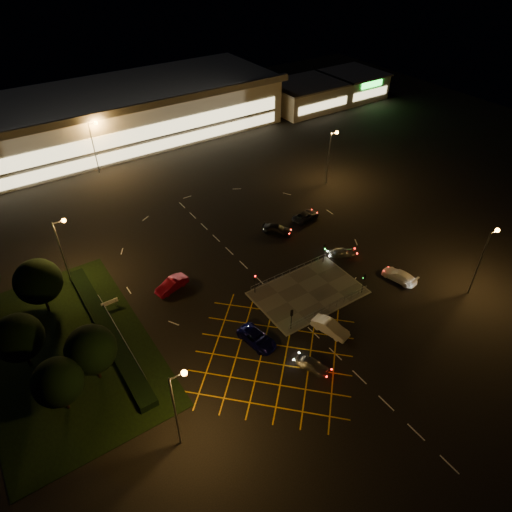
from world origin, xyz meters
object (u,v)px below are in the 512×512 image
signal_se (364,280)px  car_approach_white (399,276)px  car_left_blue (257,338)px  car_right_silver (342,252)px  signal_sw (292,316)px  car_near_silver (312,365)px  car_east_grey (306,216)px  car_far_dkgrey (277,229)px  car_queue_white (330,327)px  signal_nw (255,280)px  car_circ_red (172,285)px  signal_ne (324,250)px

signal_se → car_approach_white: (6.25, -0.86, -1.64)m
car_left_blue → car_right_silver: bearing=10.1°
signal_se → signal_sw: bearing=0.0°
car_near_silver → car_left_blue: 7.32m
car_near_silver → car_east_grey: (18.76, 24.59, 0.03)m
car_far_dkgrey → car_queue_white: bearing=-148.2°
signal_sw → car_right_silver: signal_sw is taller
car_far_dkgrey → signal_se: bearing=-125.7°
signal_nw → car_circ_red: bearing=142.2°
signal_se → car_left_blue: signal_se is taller
car_queue_white → car_right_silver: 15.78m
signal_se → signal_ne: same height
signal_se → signal_ne: bearing=-90.0°
signal_se → car_right_silver: size_ratio=0.84×
car_left_blue → car_circ_red: car_circ_red is taller
car_far_dkgrey → car_right_silver: bearing=-105.4°
car_queue_white → car_circ_red: car_circ_red is taller
signal_se → signal_nw: (-12.00, 7.99, 0.00)m
car_left_blue → car_approach_white: car_left_blue is taller
signal_sw → car_left_blue: signal_sw is taller
car_approach_white → car_far_dkgrey: bearing=-79.8°
signal_sw → car_right_silver: size_ratio=0.84×
car_left_blue → car_right_silver: size_ratio=1.40×
car_approach_white → car_near_silver: bearing=3.4°
signal_nw → car_queue_white: (3.74, -10.99, -1.58)m
car_circ_red → car_east_grey: bearing=82.7°
signal_se → car_east_grey: signal_se is taller
signal_sw → car_queue_white: signal_sw is taller
signal_ne → car_right_silver: size_ratio=0.84×
signal_ne → car_circ_red: signal_ne is taller
car_far_dkgrey → car_right_silver: car_far_dkgrey is taller
signal_sw → car_circ_red: bearing=-59.1°
car_near_silver → car_far_dkgrey: size_ratio=0.80×
signal_nw → car_left_blue: signal_nw is taller
car_left_blue → car_far_dkgrey: size_ratio=1.10×
car_near_silver → car_east_grey: car_east_grey is taller
signal_sw → car_approach_white: (18.25, -0.86, -1.64)m
car_right_silver → car_approach_white: (2.88, -8.51, 0.09)m
car_right_silver → car_approach_white: car_approach_white is taller
car_near_silver → car_far_dkgrey: (12.45, 23.96, 0.04)m
car_queue_white → car_circ_red: bearing=109.1°
car_queue_white → car_right_silver: car_queue_white is taller
car_approach_white → signal_se: bearing=-19.3°
car_near_silver → car_left_blue: size_ratio=0.73×
signal_sw → car_right_silver: 17.26m
car_near_silver → car_east_grey: size_ratio=0.78×
car_right_silver → car_east_grey: bearing=17.0°
signal_nw → car_approach_white: signal_nw is taller
signal_se → car_far_dkgrey: size_ratio=0.66×
car_right_silver → car_east_grey: 10.97m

